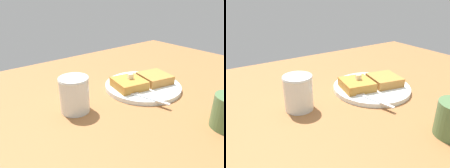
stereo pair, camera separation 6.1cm
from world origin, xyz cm
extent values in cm
cube|color=#9A6336|center=(0.00, 0.00, 1.40)|extent=(113.43, 113.43, 2.81)
cylinder|color=white|center=(-0.41, 11.92, 3.45)|extent=(23.66, 23.66, 1.29)
torus|color=brown|center=(-0.41, 11.92, 3.70)|extent=(23.66, 23.66, 0.80)
cube|color=#BA7E31|center=(-5.12, 12.90, 5.43)|extent=(10.43, 10.67, 2.66)
cube|color=#B97C38|center=(4.30, 10.94, 5.43)|extent=(10.43, 10.67, 2.66)
cube|color=beige|center=(-4.30, 13.27, 7.53)|extent=(1.95, 1.85, 1.56)
cube|color=silver|center=(-5.69, 3.00, 4.28)|extent=(3.27, 9.93, 0.36)
cube|color=silver|center=(-7.23, 9.22, 4.28)|extent=(2.81, 3.24, 0.36)
cube|color=silver|center=(-8.74, 11.93, 4.28)|extent=(1.08, 3.18, 0.36)
cube|color=silver|center=(-8.21, 12.06, 4.28)|extent=(1.08, 3.18, 0.36)
cube|color=silver|center=(-7.68, 12.19, 4.28)|extent=(1.08, 3.18, 0.36)
cube|color=silver|center=(-7.14, 12.33, 4.28)|extent=(1.08, 3.18, 0.36)
cylinder|color=#421906|center=(-23.65, 13.25, 5.90)|extent=(6.81, 6.81, 6.19)
cylinder|color=silver|center=(-23.65, 13.25, 7.41)|extent=(7.40, 7.40, 9.19)
torus|color=silver|center=(-23.65, 13.25, 11.55)|extent=(7.61, 7.61, 0.50)
camera|label=1|loc=(-47.35, -30.77, 31.84)|focal=35.00mm
camera|label=2|loc=(-42.42, -34.36, 31.84)|focal=35.00mm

